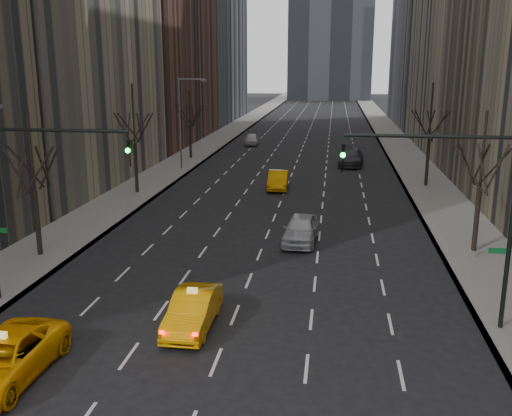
% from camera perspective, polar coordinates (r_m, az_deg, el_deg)
% --- Properties ---
extents(sidewalk_left, '(4.50, 320.00, 0.15)m').
position_cam_1_polar(sidewalk_left, '(82.38, -3.62, 6.99)').
color(sidewalk_left, slate).
rests_on(sidewalk_left, ground).
extents(sidewalk_right, '(4.50, 320.00, 0.15)m').
position_cam_1_polar(sidewalk_right, '(81.20, 13.70, 6.52)').
color(sidewalk_right, slate).
rests_on(sidewalk_right, ground).
extents(tree_lw_b, '(3.36, 3.50, 7.82)m').
position_cam_1_polar(tree_lw_b, '(33.00, -21.29, 1.56)').
color(tree_lw_b, black).
rests_on(tree_lw_b, ground).
extents(tree_lw_c, '(3.36, 3.50, 8.74)m').
position_cam_1_polar(tree_lw_c, '(47.33, -12.02, 6.19)').
color(tree_lw_c, black).
rests_on(tree_lw_c, ground).
extents(tree_lw_d, '(3.36, 3.50, 7.36)m').
position_cam_1_polar(tree_lw_d, '(64.49, -6.62, 8.04)').
color(tree_lw_d, black).
rests_on(tree_lw_d, ground).
extents(tree_rw_b, '(3.36, 3.50, 7.82)m').
position_cam_1_polar(tree_rw_b, '(33.78, 21.45, 1.82)').
color(tree_rw_b, black).
rests_on(tree_rw_b, ground).
extents(tree_rw_c, '(3.36, 3.50, 8.74)m').
position_cam_1_polar(tree_rw_c, '(51.15, 16.91, 6.47)').
color(tree_rw_c, black).
rests_on(tree_rw_c, ground).
extents(traffic_mast_left, '(6.69, 0.39, 8.00)m').
position_cam_1_polar(traffic_mast_left, '(26.14, -22.33, 2.32)').
color(traffic_mast_left, black).
rests_on(traffic_mast_left, ground).
extents(traffic_mast_right, '(6.69, 0.39, 8.00)m').
position_cam_1_polar(traffic_mast_right, '(23.23, 20.47, 1.11)').
color(traffic_mast_right, black).
rests_on(traffic_mast_right, ground).
extents(streetlight_far, '(2.83, 0.22, 9.00)m').
position_cam_1_polar(streetlight_far, '(57.26, -7.28, 9.32)').
color(streetlight_far, slate).
rests_on(streetlight_far, ground).
extents(taxi_suv, '(2.66, 5.55, 1.53)m').
position_cam_1_polar(taxi_suv, '(21.58, -23.96, -13.61)').
color(taxi_suv, '#FFAC05').
rests_on(taxi_suv, ground).
extents(taxi_sedan, '(1.61, 4.53, 1.49)m').
position_cam_1_polar(taxi_sedan, '(23.50, -6.33, -10.12)').
color(taxi_sedan, '#FBA205').
rests_on(taxi_sedan, ground).
extents(silver_sedan_ahead, '(2.23, 4.90, 1.63)m').
position_cam_1_polar(silver_sedan_ahead, '(34.17, 4.50, -2.11)').
color(silver_sedan_ahead, '#B0B2B9').
rests_on(silver_sedan_ahead, ground).
extents(far_taxi, '(1.83, 4.72, 1.53)m').
position_cam_1_polar(far_taxi, '(48.76, 2.22, 2.82)').
color(far_taxi, orange).
rests_on(far_taxi, ground).
extents(far_suv_grey, '(2.92, 6.10, 1.72)m').
position_cam_1_polar(far_suv_grey, '(60.95, 9.48, 5.02)').
color(far_suv_grey, '#303036').
rests_on(far_suv_grey, ground).
extents(far_car_white, '(1.99, 4.39, 1.46)m').
position_cam_1_polar(far_car_white, '(75.74, -0.43, 6.89)').
color(far_car_white, silver).
rests_on(far_car_white, ground).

